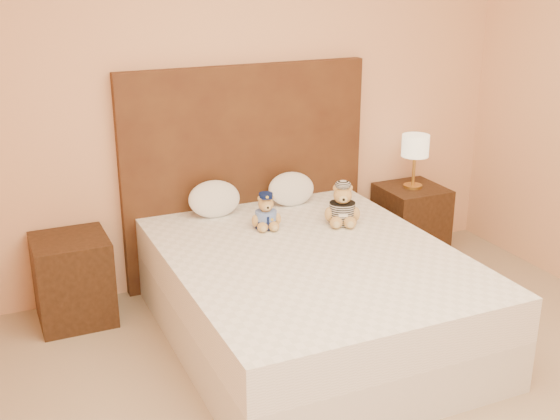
{
  "coord_description": "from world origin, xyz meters",
  "views": [
    {
      "loc": [
        -1.7,
        -2.14,
        2.15
      ],
      "look_at": [
        -0.08,
        1.45,
        0.74
      ],
      "focal_mm": 45.0,
      "sensor_mm": 36.0,
      "label": 1
    }
  ],
  "objects_px": {
    "teddy_police": "(266,211)",
    "pillow_left": "(214,197)",
    "nightstand_right": "(410,222)",
    "lamp": "(415,148)",
    "pillow_right": "(291,187)",
    "nightstand_left": "(73,280)",
    "bed": "(310,295)",
    "teddy_prisoner": "(342,204)"
  },
  "relations": [
    {
      "from": "pillow_left",
      "to": "pillow_right",
      "type": "xyz_separation_m",
      "value": [
        0.56,
        0.0,
        -0.01
      ]
    },
    {
      "from": "nightstand_right",
      "to": "teddy_prisoner",
      "type": "relative_size",
      "value": 2.05
    },
    {
      "from": "bed",
      "to": "teddy_prisoner",
      "type": "xyz_separation_m",
      "value": [
        0.39,
        0.34,
        0.41
      ]
    },
    {
      "from": "teddy_police",
      "to": "pillow_right",
      "type": "height_order",
      "value": "pillow_right"
    },
    {
      "from": "lamp",
      "to": "bed",
      "type": "bearing_deg",
      "value": -147.38
    },
    {
      "from": "bed",
      "to": "lamp",
      "type": "relative_size",
      "value": 5.0
    },
    {
      "from": "nightstand_left",
      "to": "pillow_right",
      "type": "distance_m",
      "value": 1.56
    },
    {
      "from": "nightstand_left",
      "to": "pillow_left",
      "type": "relative_size",
      "value": 1.55
    },
    {
      "from": "teddy_police",
      "to": "nightstand_left",
      "type": "bearing_deg",
      "value": 175.25
    },
    {
      "from": "teddy_police",
      "to": "teddy_prisoner",
      "type": "bearing_deg",
      "value": -4.8
    },
    {
      "from": "nightstand_left",
      "to": "pillow_left",
      "type": "xyz_separation_m",
      "value": [
        0.95,
        0.03,
        0.4
      ]
    },
    {
      "from": "teddy_prisoner",
      "to": "pillow_left",
      "type": "height_order",
      "value": "teddy_prisoner"
    },
    {
      "from": "nightstand_left",
      "to": "teddy_police",
      "type": "xyz_separation_m",
      "value": [
        1.17,
        -0.33,
        0.39
      ]
    },
    {
      "from": "nightstand_right",
      "to": "pillow_right",
      "type": "bearing_deg",
      "value": 178.26
    },
    {
      "from": "bed",
      "to": "pillow_left",
      "type": "bearing_deg",
      "value": 109.83
    },
    {
      "from": "nightstand_left",
      "to": "pillow_right",
      "type": "height_order",
      "value": "pillow_right"
    },
    {
      "from": "bed",
      "to": "teddy_police",
      "type": "xyz_separation_m",
      "value": [
        -0.08,
        0.47,
        0.39
      ]
    },
    {
      "from": "nightstand_right",
      "to": "pillow_left",
      "type": "relative_size",
      "value": 1.55
    },
    {
      "from": "teddy_police",
      "to": "pillow_left",
      "type": "relative_size",
      "value": 0.64
    },
    {
      "from": "nightstand_right",
      "to": "teddy_police",
      "type": "relative_size",
      "value": 2.41
    },
    {
      "from": "pillow_left",
      "to": "pillow_right",
      "type": "height_order",
      "value": "pillow_left"
    },
    {
      "from": "pillow_right",
      "to": "teddy_police",
      "type": "bearing_deg",
      "value": -133.9
    },
    {
      "from": "lamp",
      "to": "teddy_prisoner",
      "type": "bearing_deg",
      "value": -151.86
    },
    {
      "from": "bed",
      "to": "nightstand_left",
      "type": "relative_size",
      "value": 3.64
    },
    {
      "from": "bed",
      "to": "nightstand_right",
      "type": "relative_size",
      "value": 3.64
    },
    {
      "from": "bed",
      "to": "nightstand_right",
      "type": "bearing_deg",
      "value": 32.62
    },
    {
      "from": "nightstand_right",
      "to": "teddy_police",
      "type": "bearing_deg",
      "value": -166.23
    },
    {
      "from": "nightstand_right",
      "to": "lamp",
      "type": "height_order",
      "value": "lamp"
    },
    {
      "from": "lamp",
      "to": "pillow_left",
      "type": "bearing_deg",
      "value": 178.89
    },
    {
      "from": "teddy_police",
      "to": "pillow_left",
      "type": "bearing_deg",
      "value": 132.36
    },
    {
      "from": "nightstand_right",
      "to": "lamp",
      "type": "distance_m",
      "value": 0.57
    },
    {
      "from": "pillow_right",
      "to": "lamp",
      "type": "bearing_deg",
      "value": -1.74
    },
    {
      "from": "teddy_police",
      "to": "teddy_prisoner",
      "type": "relative_size",
      "value": 0.85
    },
    {
      "from": "nightstand_right",
      "to": "teddy_police",
      "type": "height_order",
      "value": "teddy_police"
    },
    {
      "from": "teddy_prisoner",
      "to": "pillow_right",
      "type": "distance_m",
      "value": 0.51
    },
    {
      "from": "lamp",
      "to": "teddy_police",
      "type": "height_order",
      "value": "lamp"
    },
    {
      "from": "nightstand_left",
      "to": "teddy_police",
      "type": "height_order",
      "value": "teddy_police"
    },
    {
      "from": "nightstand_left",
      "to": "nightstand_right",
      "type": "relative_size",
      "value": 1.0
    },
    {
      "from": "teddy_prisoner",
      "to": "nightstand_left",
      "type": "bearing_deg",
      "value": -171.96
    },
    {
      "from": "nightstand_right",
      "to": "pillow_left",
      "type": "height_order",
      "value": "pillow_left"
    },
    {
      "from": "nightstand_right",
      "to": "pillow_left",
      "type": "distance_m",
      "value": 1.6
    },
    {
      "from": "bed",
      "to": "lamp",
      "type": "distance_m",
      "value": 1.59
    }
  ]
}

